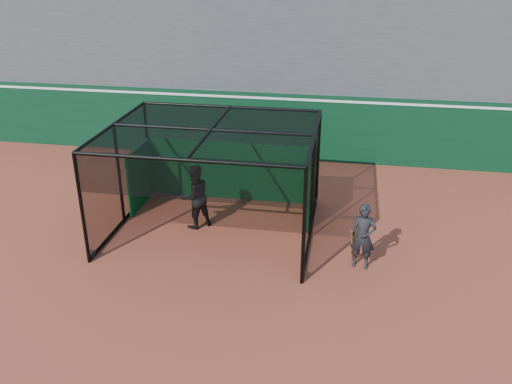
# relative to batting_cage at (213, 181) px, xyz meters

# --- Properties ---
(ground) EXTENTS (120.00, 120.00, 0.00)m
(ground) POSITION_rel_batting_cage_xyz_m (0.54, -2.30, -1.49)
(ground) COLOR #97402B
(ground) RESTS_ON ground
(outfield_wall) EXTENTS (50.00, 0.50, 2.50)m
(outfield_wall) POSITION_rel_batting_cage_xyz_m (0.54, 6.20, -0.20)
(outfield_wall) COLOR #09321B
(outfield_wall) RESTS_ON ground
(grandstand) EXTENTS (50.00, 7.85, 8.95)m
(grandstand) POSITION_rel_batting_cage_xyz_m (0.54, 9.97, 2.99)
(grandstand) COLOR #4C4C4F
(grandstand) RESTS_ON ground
(batting_cage) EXTENTS (5.58, 4.68, 2.99)m
(batting_cage) POSITION_rel_batting_cage_xyz_m (0.00, 0.00, 0.00)
(batting_cage) COLOR black
(batting_cage) RESTS_ON ground
(batter) EXTENTS (1.16, 1.14, 1.89)m
(batter) POSITION_rel_batting_cage_xyz_m (-0.57, 0.08, -0.55)
(batter) COLOR black
(batter) RESTS_ON ground
(on_deck_player) EXTENTS (0.69, 0.51, 1.72)m
(on_deck_player) POSITION_rel_batting_cage_xyz_m (4.14, -1.31, -0.63)
(on_deck_player) COLOR black
(on_deck_player) RESTS_ON ground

